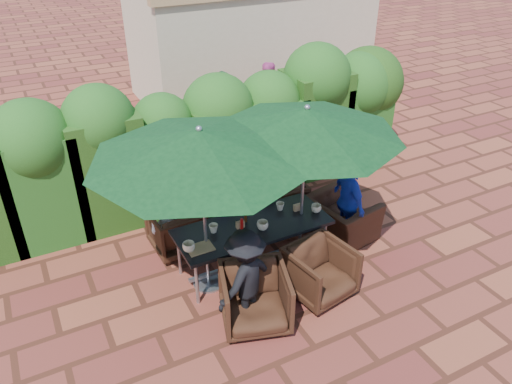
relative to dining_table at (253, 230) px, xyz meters
name	(u,v)px	position (x,y,z in m)	size (l,w,h in m)	color
ground	(254,270)	(-0.03, -0.08, -0.67)	(80.00, 80.00, 0.00)	brown
dining_table	(253,230)	(0.00, 0.00, 0.00)	(2.24, 0.90, 0.75)	black
umbrella_left	(200,145)	(-0.74, -0.05, 1.54)	(2.85, 2.85, 2.46)	gray
umbrella_right	(306,122)	(0.78, -0.06, 1.54)	(2.66, 2.66, 2.46)	gray
chair_far_left	(176,227)	(-0.84, 0.96, -0.28)	(0.78, 0.73, 0.80)	black
chair_far_mid	(223,212)	(-0.01, 1.06, -0.30)	(0.72, 0.68, 0.74)	black
chair_far_right	(277,199)	(0.93, 0.95, -0.26)	(0.81, 0.76, 0.83)	black
chair_near_left	(255,296)	(-0.48, -1.01, -0.24)	(0.85, 0.79, 0.87)	black
chair_near_right	(320,270)	(0.56, -0.94, -0.26)	(0.81, 0.75, 0.83)	black
chair_end_right	(342,212)	(1.64, 0.07, -0.23)	(1.03, 0.67, 0.90)	black
adult_far_left	(169,209)	(-0.92, 1.03, 0.03)	(0.70, 0.41, 1.41)	white
adult_far_mid	(224,195)	(0.01, 1.04, 0.02)	(0.50, 0.41, 1.40)	#2139B7
adult_far_right	(272,193)	(0.78, 0.86, -0.05)	(0.60, 0.37, 1.25)	black
adult_near_left	(246,278)	(-0.57, -0.92, 0.02)	(0.89, 0.41, 1.39)	black
adult_end_right	(349,201)	(1.66, -0.05, 0.04)	(0.83, 0.42, 1.42)	#2139B7
child_left	(198,220)	(-0.48, 0.96, -0.26)	(0.30, 0.25, 0.84)	#C0438C
child_right	(246,204)	(0.41, 1.07, -0.28)	(0.29, 0.23, 0.80)	#A64FAC
pedestrian_a	(223,110)	(1.33, 4.01, 0.17)	(1.58, 0.57, 1.70)	#23833F
pedestrian_b	(266,96)	(2.62, 4.43, 0.13)	(0.77, 0.47, 1.60)	#C0438C
pedestrian_c	(309,88)	(3.69, 4.28, 0.19)	(1.11, 0.51, 1.74)	#93939B
cup_a	(189,247)	(-1.02, -0.14, 0.14)	(0.17, 0.17, 0.13)	beige
cup_b	(213,228)	(-0.56, 0.11, 0.14)	(0.13, 0.13, 0.12)	beige
cup_c	(263,225)	(0.08, -0.15, 0.14)	(0.17, 0.17, 0.13)	beige
cup_d	(280,206)	(0.55, 0.18, 0.13)	(0.13, 0.13, 0.12)	beige
cup_e	(316,208)	(1.00, -0.12, 0.14)	(0.15, 0.15, 0.12)	beige
ketchup_bottle	(242,224)	(-0.18, -0.01, 0.16)	(0.04, 0.04, 0.17)	#B20C0A
sauce_bottle	(246,217)	(-0.05, 0.13, 0.16)	(0.04, 0.04, 0.17)	#4C230C
serving_tray	(200,248)	(-0.87, -0.16, 0.08)	(0.35, 0.25, 0.02)	#987749
number_block_left	(240,225)	(-0.18, 0.04, 0.13)	(0.12, 0.06, 0.10)	tan
number_block_right	(297,207)	(0.78, 0.05, 0.13)	(0.12, 0.06, 0.10)	tan
hedge_wall	(190,132)	(-0.06, 2.24, 0.66)	(9.10, 1.60, 2.56)	black
building	(251,34)	(3.47, 6.91, 0.93)	(6.20, 3.08, 3.20)	#C6B193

